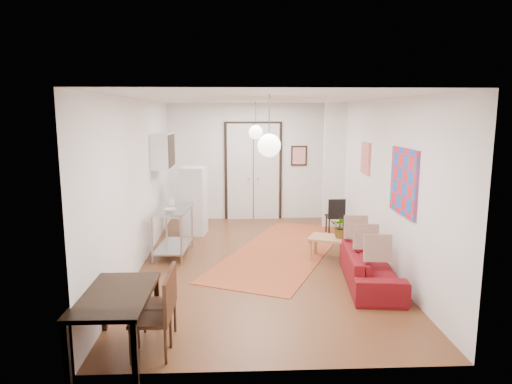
{
  "coord_description": "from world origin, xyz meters",
  "views": [
    {
      "loc": [
        -0.43,
        -7.87,
        2.67
      ],
      "look_at": [
        -0.07,
        0.24,
        1.25
      ],
      "focal_mm": 32.0,
      "sensor_mm": 36.0,
      "label": 1
    }
  ],
  "objects_px": {
    "dining_chair_near": "(157,295)",
    "dining_chair_far": "(152,308)",
    "coffee_table": "(335,241)",
    "black_side_chair": "(334,212)",
    "fridge": "(194,201)",
    "sofa": "(371,267)",
    "kitchen_counter": "(173,225)",
    "dining_table": "(116,300)"
  },
  "relations": [
    {
      "from": "fridge",
      "to": "black_side_chair",
      "type": "height_order",
      "value": "fridge"
    },
    {
      "from": "coffee_table",
      "to": "kitchen_counter",
      "type": "height_order",
      "value": "kitchen_counter"
    },
    {
      "from": "dining_table",
      "to": "dining_chair_near",
      "type": "xyz_separation_m",
      "value": [
        0.37,
        0.44,
        -0.13
      ]
    },
    {
      "from": "dining_chair_far",
      "to": "black_side_chair",
      "type": "height_order",
      "value": "dining_chair_far"
    },
    {
      "from": "dining_chair_far",
      "to": "dining_table",
      "type": "bearing_deg",
      "value": -81.5
    },
    {
      "from": "coffee_table",
      "to": "black_side_chair",
      "type": "xyz_separation_m",
      "value": [
        0.37,
        1.85,
        0.11
      ]
    },
    {
      "from": "coffee_table",
      "to": "dining_chair_near",
      "type": "height_order",
      "value": "dining_chair_near"
    },
    {
      "from": "coffee_table",
      "to": "sofa",
      "type": "bearing_deg",
      "value": -76.93
    },
    {
      "from": "sofa",
      "to": "fridge",
      "type": "relative_size",
      "value": 1.28
    },
    {
      "from": "dining_table",
      "to": "fridge",
      "type": "bearing_deg",
      "value": 85.81
    },
    {
      "from": "dining_table",
      "to": "dining_chair_far",
      "type": "height_order",
      "value": "dining_chair_far"
    },
    {
      "from": "sofa",
      "to": "coffee_table",
      "type": "bearing_deg",
      "value": 19.32
    },
    {
      "from": "black_side_chair",
      "to": "fridge",
      "type": "bearing_deg",
      "value": -2.12
    },
    {
      "from": "fridge",
      "to": "dining_chair_far",
      "type": "distance_m",
      "value": 5.11
    },
    {
      "from": "kitchen_counter",
      "to": "dining_chair_near",
      "type": "height_order",
      "value": "kitchen_counter"
    },
    {
      "from": "kitchen_counter",
      "to": "dining_chair_far",
      "type": "xyz_separation_m",
      "value": [
        0.24,
        -3.56,
        -0.07
      ]
    },
    {
      "from": "sofa",
      "to": "dining_table",
      "type": "relative_size",
      "value": 1.45
    },
    {
      "from": "kitchen_counter",
      "to": "dining_table",
      "type": "relative_size",
      "value": 0.94
    },
    {
      "from": "dining_chair_far",
      "to": "black_side_chair",
      "type": "xyz_separation_m",
      "value": [
        3.13,
        5.02,
        -0.05
      ]
    },
    {
      "from": "kitchen_counter",
      "to": "fridge",
      "type": "relative_size",
      "value": 0.83
    },
    {
      "from": "kitchen_counter",
      "to": "black_side_chair",
      "type": "height_order",
      "value": "kitchen_counter"
    },
    {
      "from": "kitchen_counter",
      "to": "black_side_chair",
      "type": "xyz_separation_m",
      "value": [
        3.37,
        1.46,
        -0.12
      ]
    },
    {
      "from": "fridge",
      "to": "kitchen_counter",
      "type": "bearing_deg",
      "value": -91.03
    },
    {
      "from": "coffee_table",
      "to": "dining_chair_near",
      "type": "xyz_separation_m",
      "value": [
        -2.76,
        -2.78,
        0.16
      ]
    },
    {
      "from": "sofa",
      "to": "black_side_chair",
      "type": "relative_size",
      "value": 2.33
    },
    {
      "from": "kitchen_counter",
      "to": "dining_table",
      "type": "bearing_deg",
      "value": -87.66
    },
    {
      "from": "dining_chair_far",
      "to": "black_side_chair",
      "type": "bearing_deg",
      "value": 148.54
    },
    {
      "from": "coffee_table",
      "to": "fridge",
      "type": "height_order",
      "value": "fridge"
    },
    {
      "from": "dining_table",
      "to": "dining_chair_near",
      "type": "bearing_deg",
      "value": 49.78
    },
    {
      "from": "coffee_table",
      "to": "fridge",
      "type": "relative_size",
      "value": 0.71
    },
    {
      "from": "dining_chair_near",
      "to": "black_side_chair",
      "type": "bearing_deg",
      "value": 146.44
    },
    {
      "from": "coffee_table",
      "to": "kitchen_counter",
      "type": "distance_m",
      "value": 3.03
    },
    {
      "from": "sofa",
      "to": "coffee_table",
      "type": "xyz_separation_m",
      "value": [
        -0.29,
        1.25,
        0.08
      ]
    },
    {
      "from": "sofa",
      "to": "kitchen_counter",
      "type": "distance_m",
      "value": 3.69
    },
    {
      "from": "black_side_chair",
      "to": "coffee_table",
      "type": "bearing_deg",
      "value": 78.18
    },
    {
      "from": "kitchen_counter",
      "to": "fridge",
      "type": "bearing_deg",
      "value": 85.4
    },
    {
      "from": "coffee_table",
      "to": "dining_table",
      "type": "distance_m",
      "value": 4.5
    },
    {
      "from": "coffee_table",
      "to": "dining_chair_far",
      "type": "bearing_deg",
      "value": -131.04
    },
    {
      "from": "dining_chair_near",
      "to": "dining_chair_far",
      "type": "relative_size",
      "value": 1.0
    },
    {
      "from": "kitchen_counter",
      "to": "black_side_chair",
      "type": "bearing_deg",
      "value": 27.87
    },
    {
      "from": "sofa",
      "to": "kitchen_counter",
      "type": "bearing_deg",
      "value": 69.72
    },
    {
      "from": "sofa",
      "to": "black_side_chair",
      "type": "bearing_deg",
      "value": 4.71
    }
  ]
}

